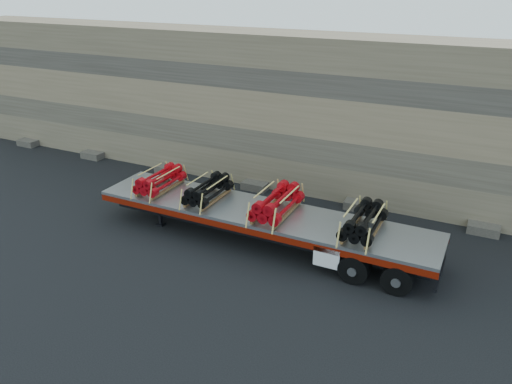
% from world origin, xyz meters
% --- Properties ---
extents(ground, '(120.00, 120.00, 0.00)m').
position_xyz_m(ground, '(0.00, 0.00, 0.00)').
color(ground, black).
rests_on(ground, ground).
extents(rock_wall, '(44.00, 3.00, 7.00)m').
position_xyz_m(rock_wall, '(0.00, 6.50, 3.50)').
color(rock_wall, '#7A6B54').
rests_on(rock_wall, ground).
extents(trailer, '(13.10, 2.61, 1.31)m').
position_xyz_m(trailer, '(-0.59, 0.24, 0.65)').
color(trailer, '#AAADB1').
rests_on(trailer, ground).
extents(bundle_front, '(1.12, 2.21, 0.78)m').
position_xyz_m(bundle_front, '(-5.11, 0.27, 1.70)').
color(bundle_front, '#B60911').
rests_on(bundle_front, trailer).
extents(bundle_midfront, '(1.11, 2.19, 0.77)m').
position_xyz_m(bundle_midfront, '(-2.85, 0.26, 1.70)').
color(bundle_midfront, black).
rests_on(bundle_midfront, trailer).
extents(bundle_midrear, '(1.24, 2.45, 0.87)m').
position_xyz_m(bundle_midrear, '(0.06, 0.24, 1.74)').
color(bundle_midrear, '#B60911').
rests_on(bundle_midrear, trailer).
extents(bundle_rear, '(1.18, 2.33, 0.82)m').
position_xyz_m(bundle_rear, '(3.27, 0.21, 1.72)').
color(bundle_rear, black).
rests_on(bundle_rear, trailer).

